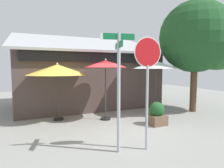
# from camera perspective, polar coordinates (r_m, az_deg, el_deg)

# --- Properties ---
(ground_plane) EXTENTS (28.00, 28.00, 0.10)m
(ground_plane) POSITION_cam_1_polar(r_m,az_deg,el_deg) (7.55, 3.94, -13.31)
(ground_plane) COLOR gray
(cafe_building) EXTENTS (8.44, 5.17, 4.55)m
(cafe_building) POSITION_cam_1_polar(r_m,az_deg,el_deg) (11.78, -7.62, 1.90)
(cafe_building) COLOR #473833
(cafe_building) RESTS_ON ground
(street_sign_post) EXTENTS (0.89, 0.83, 3.23)m
(street_sign_post) POSITION_cam_1_polar(r_m,az_deg,el_deg) (5.02, 2.01, 0.88)
(street_sign_post) COLOR #A8AAB2
(street_sign_post) RESTS_ON ground
(stop_sign) EXTENTS (0.82, 0.08, 3.15)m
(stop_sign) POSITION_cam_1_polar(r_m,az_deg,el_deg) (5.27, 10.72, 3.81)
(stop_sign) COLOR #A8AAB2
(stop_sign) RESTS_ON ground
(patio_umbrella_mustard_left) EXTENTS (2.58, 2.58, 2.53)m
(patio_umbrella_mustard_left) POSITION_cam_1_polar(r_m,az_deg,el_deg) (8.51, -16.24, 4.12)
(patio_umbrella_mustard_left) COLOR black
(patio_umbrella_mustard_left) RESTS_ON ground
(patio_umbrella_crimson_center) EXTENTS (1.91, 1.91, 2.71)m
(patio_umbrella_crimson_center) POSITION_cam_1_polar(r_m,az_deg,el_deg) (8.26, -1.98, 5.85)
(patio_umbrella_crimson_center) COLOR black
(patio_umbrella_crimson_center) RESTS_ON ground
(patio_umbrella_ivory_right) EXTENTS (2.25, 2.25, 2.73)m
(patio_umbrella_ivory_right) POSITION_cam_1_polar(r_m,az_deg,el_deg) (9.49, 13.04, 5.61)
(patio_umbrella_ivory_right) COLOR black
(patio_umbrella_ivory_right) RESTS_ON ground
(shade_tree) EXTENTS (4.19, 3.66, 5.73)m
(shade_tree) POSITION_cam_1_polar(r_m,az_deg,el_deg) (10.98, 25.48, 12.18)
(shade_tree) COLOR brown
(shade_tree) RESTS_ON ground
(sidewalk_planter) EXTENTS (0.66, 0.66, 0.93)m
(sidewalk_planter) POSITION_cam_1_polar(r_m,az_deg,el_deg) (7.95, 13.40, -8.78)
(sidewalk_planter) COLOR brown
(sidewalk_planter) RESTS_ON ground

